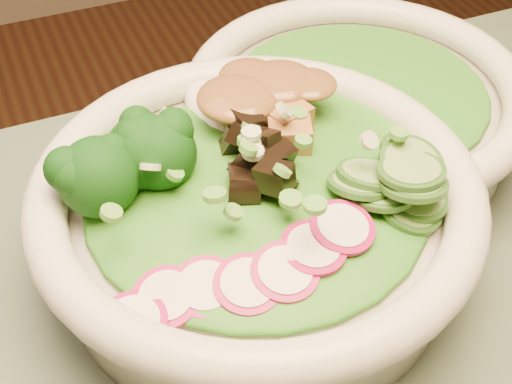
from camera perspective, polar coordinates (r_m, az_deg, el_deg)
name	(u,v)px	position (r m, az deg, el deg)	size (l,w,h in m)	color
salad_bowl	(256,215)	(0.48, 0.00, -1.86)	(0.30, 0.30, 0.08)	silver
side_bowl	(355,109)	(0.58, 7.96, 6.58)	(0.27, 0.27, 0.07)	silver
lettuce_bed	(256,191)	(0.46, 0.00, 0.09)	(0.23, 0.23, 0.03)	#276715
side_lettuce	(358,89)	(0.57, 8.15, 8.19)	(0.18, 0.18, 0.02)	#276715
broccoli_florets	(147,173)	(0.46, -8.75, 1.54)	(0.09, 0.08, 0.05)	black
radish_slices	(262,272)	(0.41, 0.51, -6.40)	(0.12, 0.04, 0.02)	#9F0C4B
cucumber_slices	(369,176)	(0.46, 9.03, 1.27)	(0.08, 0.08, 0.04)	#87AA5E
mushroom_heap	(256,159)	(0.46, -0.01, 2.69)	(0.08, 0.08, 0.04)	black
tofu_cubes	(258,110)	(0.51, 0.17, 6.60)	(0.10, 0.07, 0.04)	#A76837
peanut_sauce	(258,93)	(0.50, 0.17, 7.93)	(0.08, 0.06, 0.02)	brown
scallion_garnish	(256,159)	(0.45, 0.00, 2.66)	(0.21, 0.21, 0.03)	#589E37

